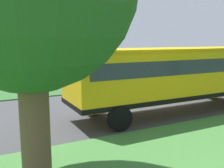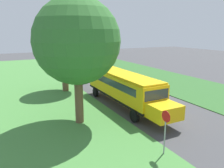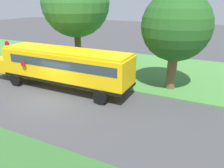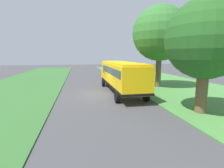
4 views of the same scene
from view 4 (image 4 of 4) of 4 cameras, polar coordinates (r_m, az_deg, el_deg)
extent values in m
plane|color=#424244|center=(17.66, -4.12, -3.24)|extent=(120.00, 120.00, 0.00)
cube|color=#47843D|center=(21.26, 23.72, -1.76)|extent=(12.00, 80.00, 0.08)
cube|color=#33662D|center=(18.87, -32.45, -3.76)|extent=(10.00, 80.00, 0.07)
cube|color=yellow|center=(17.84, 3.04, 3.09)|extent=(2.50, 10.50, 2.20)
cube|color=yellow|center=(23.92, -0.57, 3.34)|extent=(2.20, 1.90, 1.10)
cube|color=yellow|center=(17.75, 3.07, 6.88)|extent=(2.35, 10.29, 0.16)
cube|color=black|center=(17.97, 3.01, -0.02)|extent=(2.54, 10.54, 0.20)
cube|color=#2D3842|center=(17.50, 3.29, 4.49)|extent=(2.53, 9.24, 0.64)
cube|color=#2D3842|center=(22.86, -0.12, 5.61)|extent=(2.25, 0.12, 0.80)
cylinder|color=red|center=(20.37, -2.85, 4.28)|extent=(0.03, 0.44, 0.44)
cylinder|color=black|center=(21.87, -2.84, 0.53)|extent=(0.30, 1.00, 1.00)
cylinder|color=black|center=(22.36, 3.52, 0.72)|extent=(0.30, 1.00, 1.00)
cylinder|color=black|center=(14.26, 1.68, -4.18)|extent=(0.30, 1.00, 1.00)
cylinder|color=black|center=(14.99, 11.06, -3.68)|extent=(0.30, 1.00, 1.00)
cylinder|color=brown|center=(21.79, 14.90, 4.14)|extent=(0.65, 0.65, 3.98)
sphere|color=#33702D|center=(21.87, 15.39, 15.65)|extent=(6.38, 6.38, 6.38)
sphere|color=#33702D|center=(21.68, 17.27, 15.70)|extent=(3.77, 3.77, 3.77)
cylinder|color=brown|center=(12.85, 27.21, -2.26)|extent=(0.72, 0.72, 2.95)
sphere|color=#23561E|center=(12.68, 28.36, 12.85)|extent=(5.05, 5.05, 5.05)
sphere|color=#23561E|center=(13.42, 29.78, 12.48)|extent=(2.78, 2.78, 2.78)
cylinder|color=gray|center=(27.15, 3.22, 3.40)|extent=(0.08, 0.08, 2.10)
cylinder|color=red|center=(27.05, 3.24, 6.24)|extent=(0.03, 0.68, 0.68)
camera|label=1|loc=(16.71, 47.77, 5.33)|focal=42.00mm
camera|label=2|loc=(38.06, 12.00, 14.00)|focal=35.00mm
camera|label=3|loc=(11.46, -64.19, 18.37)|focal=35.00mm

